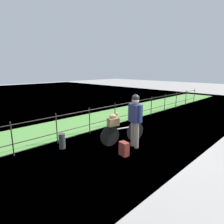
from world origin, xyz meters
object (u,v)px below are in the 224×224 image
at_px(bicycle_main, 122,133).
at_px(mooring_bollard, 62,141).
at_px(terrier_dog, 114,116).
at_px(backpack_on_paving, 124,149).
at_px(wooden_crate, 113,122).
at_px(cyclist_person, 135,116).

height_order(bicycle_main, mooring_bollard, bicycle_main).
bearing_deg(terrier_dog, backpack_on_paving, -115.20).
bearing_deg(wooden_crate, backpack_on_paving, -113.50).
xyz_separation_m(bicycle_main, cyclist_person, (0.04, -0.48, 0.65)).
relative_size(bicycle_main, backpack_on_paving, 4.00).
bearing_deg(cyclist_person, backpack_on_paving, -165.58).
bearing_deg(wooden_crate, mooring_bollard, 144.14).
xyz_separation_m(bicycle_main, terrier_dog, (-0.32, 0.09, 0.63)).
xyz_separation_m(bicycle_main, backpack_on_paving, (-0.67, -0.66, -0.15)).
relative_size(bicycle_main, mooring_bollard, 3.36).
relative_size(cyclist_person, backpack_on_paving, 4.21).
bearing_deg(wooden_crate, bicycle_main, -15.75).
height_order(bicycle_main, wooden_crate, wooden_crate).
relative_size(terrier_dog, cyclist_person, 0.19).
height_order(wooden_crate, backpack_on_paving, wooden_crate).
height_order(terrier_dog, cyclist_person, cyclist_person).
bearing_deg(mooring_bollard, terrier_dog, -35.56).
bearing_deg(terrier_dog, bicycle_main, -15.75).
xyz_separation_m(backpack_on_paving, mooring_bollard, (-0.98, 1.70, 0.04)).
distance_m(bicycle_main, backpack_on_paving, 0.95).
height_order(cyclist_person, backpack_on_paving, cyclist_person).
relative_size(bicycle_main, wooden_crate, 4.65).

